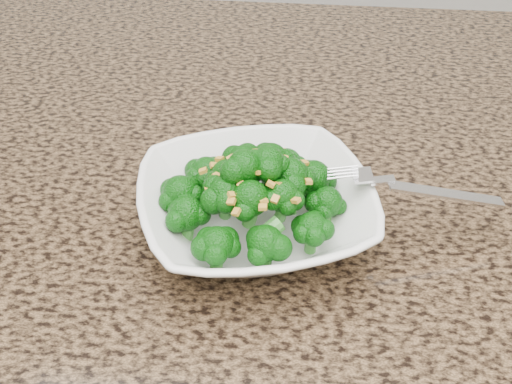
# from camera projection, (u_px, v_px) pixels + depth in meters

# --- Properties ---
(granite_counter) EXTENTS (1.64, 1.04, 0.03)m
(granite_counter) POSITION_uv_depth(u_px,v_px,m) (163.00, 176.00, 0.75)
(granite_counter) COLOR brown
(granite_counter) RESTS_ON cabinet
(bowl) EXTENTS (0.29, 0.29, 0.06)m
(bowl) POSITION_uv_depth(u_px,v_px,m) (256.00, 209.00, 0.64)
(bowl) COLOR white
(bowl) RESTS_ON granite_counter
(broccoli_pile) EXTENTS (0.20, 0.20, 0.07)m
(broccoli_pile) POSITION_uv_depth(u_px,v_px,m) (256.00, 158.00, 0.60)
(broccoli_pile) COLOR #0A4F09
(broccoli_pile) RESTS_ON bowl
(garlic_topping) EXTENTS (0.12, 0.12, 0.01)m
(garlic_topping) POSITION_uv_depth(u_px,v_px,m) (256.00, 124.00, 0.58)
(garlic_topping) COLOR gold
(garlic_topping) RESTS_ON broccoli_pile
(fork) EXTENTS (0.19, 0.06, 0.01)m
(fork) POSITION_uv_depth(u_px,v_px,m) (387.00, 181.00, 0.62)
(fork) COLOR silver
(fork) RESTS_ON bowl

